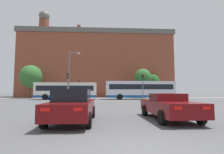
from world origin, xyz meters
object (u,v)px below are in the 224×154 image
(traffic_light_far_right, at_px, (132,87))
(pedestrian_waiting, at_px, (124,93))
(bus_crossing_trailing, at_px, (66,90))
(street_lamp_junction, at_px, (71,71))
(traffic_light_near_right, at_px, (143,83))
(traffic_light_far_left, at_px, (79,86))
(car_roadster_right, at_px, (168,106))
(traffic_light_near_left, at_px, (68,82))
(car_saloon_left, at_px, (73,105))
(bus_crossing_lead, at_px, (140,90))

(traffic_light_far_right, height_order, pedestrian_waiting, traffic_light_far_right)
(bus_crossing_trailing, height_order, street_lamp_junction, street_lamp_junction)
(traffic_light_near_right, bearing_deg, street_lamp_junction, 175.28)
(bus_crossing_trailing, distance_m, traffic_light_far_left, 6.07)
(traffic_light_far_right, bearing_deg, car_roadster_right, -96.29)
(traffic_light_near_left, bearing_deg, traffic_light_far_right, 42.42)
(car_roadster_right, xyz_separation_m, traffic_light_far_left, (-8.31, 28.33, 1.87))
(bus_crossing_trailing, height_order, traffic_light_near_right, traffic_light_near_right)
(traffic_light_near_right, distance_m, traffic_light_far_right, 10.33)
(bus_crossing_trailing, distance_m, street_lamp_junction, 4.63)
(car_saloon_left, height_order, traffic_light_near_left, traffic_light_near_left)
(car_roadster_right, height_order, traffic_light_far_left, traffic_light_far_left)
(traffic_light_near_right, bearing_deg, traffic_light_near_left, -177.62)
(traffic_light_near_right, relative_size, street_lamp_junction, 0.52)
(car_roadster_right, bearing_deg, traffic_light_near_right, 79.70)
(traffic_light_far_right, relative_size, pedestrian_waiting, 2.14)
(traffic_light_near_left, bearing_deg, traffic_light_near_right, 2.38)
(bus_crossing_trailing, relative_size, street_lamp_junction, 1.35)
(bus_crossing_trailing, xyz_separation_m, traffic_light_near_left, (1.08, -4.61, 1.25))
(traffic_light_far_left, height_order, pedestrian_waiting, traffic_light_far_left)
(bus_crossing_lead, xyz_separation_m, traffic_light_near_right, (-0.36, -3.77, 1.01))
(car_saloon_left, distance_m, car_roadster_right, 4.87)
(traffic_light_far_right, bearing_deg, traffic_light_near_left, -137.58)
(street_lamp_junction, bearing_deg, bus_crossing_lead, 13.32)
(traffic_light_near_right, relative_size, traffic_light_far_right, 1.12)
(car_roadster_right, relative_size, street_lamp_junction, 0.60)
(car_saloon_left, xyz_separation_m, bus_crossing_trailing, (-4.91, 23.04, 0.81))
(traffic_light_near_right, xyz_separation_m, pedestrian_waiting, (-1.53, 11.78, -1.75))
(traffic_light_near_right, xyz_separation_m, street_lamp_junction, (-11.54, 0.95, 1.97))
(car_roadster_right, bearing_deg, traffic_light_far_left, 105.45)
(car_saloon_left, bearing_deg, bus_crossing_trailing, 102.42)
(traffic_light_near_left, bearing_deg, pedestrian_waiting, 50.29)
(car_saloon_left, height_order, traffic_light_far_right, traffic_light_far_right)
(traffic_light_far_right, distance_m, street_lamp_junction, 15.13)
(car_saloon_left, distance_m, traffic_light_far_right, 30.37)
(car_roadster_right, bearing_deg, pedestrian_waiting, 86.23)
(car_saloon_left, xyz_separation_m, bus_crossing_lead, (8.25, 22.69, 0.96))
(bus_crossing_lead, relative_size, street_lamp_junction, 1.56)
(bus_crossing_trailing, xyz_separation_m, traffic_light_far_left, (1.45, 5.81, 0.96))
(car_roadster_right, height_order, traffic_light_near_right, traffic_light_near_right)
(traffic_light_near_left, bearing_deg, car_saloon_left, -78.26)
(traffic_light_near_right, relative_size, pedestrian_waiting, 2.40)
(traffic_light_near_right, distance_m, street_lamp_junction, 11.74)
(bus_crossing_trailing, height_order, traffic_light_near_left, traffic_light_near_left)
(pedestrian_waiting, bearing_deg, car_roadster_right, 167.75)
(car_saloon_left, xyz_separation_m, traffic_light_far_right, (8.01, 29.25, 1.70))
(street_lamp_junction, bearing_deg, traffic_light_far_left, 88.82)
(car_roadster_right, bearing_deg, car_saloon_left, -174.70)
(car_roadster_right, bearing_deg, bus_crossing_trailing, 112.53)
(traffic_light_far_right, height_order, traffic_light_near_left, traffic_light_near_left)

